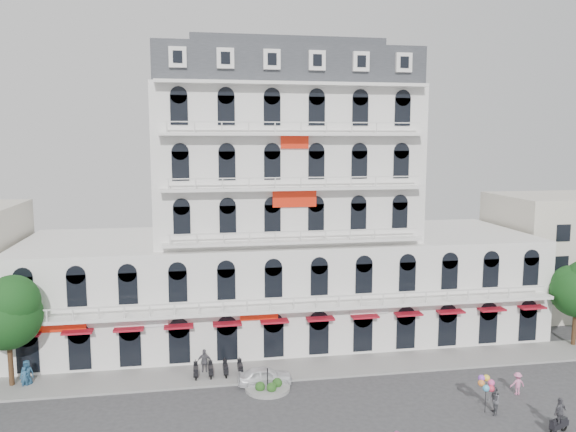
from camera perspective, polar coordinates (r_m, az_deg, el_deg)
The scene contains 14 objects.
ground at distance 36.87m, azimuth 4.17°, elevation -20.73°, with size 120.00×120.00×0.00m, color #38383A.
sidewalk at distance 44.77m, azimuth 1.33°, elevation -15.26°, with size 53.00×4.00×0.16m, color gray.
main_building at distance 50.65m, azimuth -0.57°, elevation -0.91°, with size 45.00×15.00×25.80m.
flank_building_east at distance 64.94m, azimuth 26.31°, elevation -3.35°, with size 14.00×10.00×12.00m, color beige.
traffic_island at distance 41.54m, azimuth -2.10°, elevation -16.89°, with size 3.20×3.20×1.60m.
parked_scooter_row at distance 43.94m, azimuth -7.10°, elevation -15.89°, with size 4.40×1.80×1.10m, color black, non-canonical shape.
tree_west_inner at distance 44.57m, azimuth -26.59°, elevation -8.56°, with size 4.76×4.76×8.25m.
parked_car at distance 42.11m, azimuth -2.37°, elevation -15.93°, with size 1.58×3.93×1.34m, color white.
rider_northeast at distance 39.31m, azimuth 25.88°, elevation -17.76°, with size 1.62×0.90×2.29m.
pedestrian_left at distance 45.80m, azimuth -25.00°, elevation -14.27°, with size 0.94×0.61×1.93m, color navy.
pedestrian_mid at distance 44.19m, azimuth -8.47°, elevation -14.42°, with size 1.13×0.47×1.93m, color #5B5961.
pedestrian_right at distance 43.65m, azimuth 22.28°, elevation -15.47°, with size 1.02×0.59×1.59m, color pink.
pedestrian_far at distance 45.51m, azimuth -25.18°, elevation -14.65°, with size 0.58×0.38×1.60m, color #275277.
balloon_vendor at distance 40.11m, azimuth 19.96°, elevation -16.74°, with size 1.46×1.37×2.45m.
Camera 1 is at (-7.89, -31.46, 17.54)m, focal length 35.00 mm.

